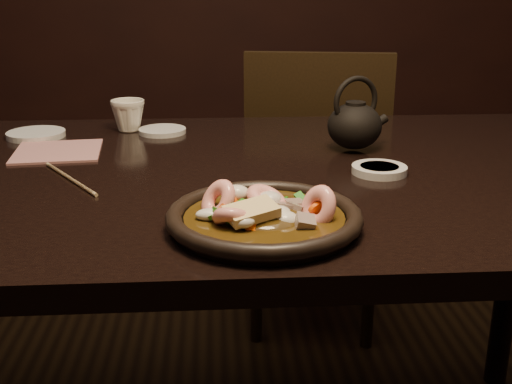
{
  "coord_description": "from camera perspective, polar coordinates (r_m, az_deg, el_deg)",
  "views": [
    {
      "loc": [
        -0.06,
        -1.13,
        1.09
      ],
      "look_at": [
        -0.0,
        -0.28,
        0.8
      ],
      "focal_mm": 45.0,
      "sensor_mm": 36.0,
      "label": 1
    }
  ],
  "objects": [
    {
      "name": "tea_cup",
      "position": [
        1.5,
        -11.29,
        6.79
      ],
      "size": [
        0.09,
        0.09,
        0.08
      ],
      "primitive_type": "imported",
      "rotation": [
        0.0,
        0.0,
        0.21
      ],
      "color": "beige",
      "rests_on": "table"
    },
    {
      "name": "chair",
      "position": [
        1.95,
        5.31,
        0.68
      ],
      "size": [
        0.48,
        0.48,
        0.9
      ],
      "rotation": [
        0.0,
        0.0,
        2.98
      ],
      "color": "black",
      "rests_on": "floor"
    },
    {
      "name": "stirfry",
      "position": [
        0.9,
        0.57,
        -1.92
      ],
      "size": [
        0.21,
        0.14,
        0.07
      ],
      "color": "#37250A",
      "rests_on": "plate"
    },
    {
      "name": "soy_dish",
      "position": [
        1.18,
        10.9,
        1.97
      ],
      "size": [
        0.1,
        0.1,
        0.01
      ],
      "primitive_type": "cylinder",
      "color": "silver",
      "rests_on": "table"
    },
    {
      "name": "table",
      "position": [
        1.21,
        -0.79,
        -1.42
      ],
      "size": [
        1.6,
        0.9,
        0.75
      ],
      "color": "black",
      "rests_on": "floor"
    },
    {
      "name": "saucer_left",
      "position": [
        1.5,
        -18.97,
        4.88
      ],
      "size": [
        0.13,
        0.13,
        0.01
      ],
      "primitive_type": "cylinder",
      "color": "silver",
      "rests_on": "table"
    },
    {
      "name": "teapot",
      "position": [
        1.31,
        8.79,
        6.05
      ],
      "size": [
        0.13,
        0.11,
        0.15
      ],
      "rotation": [
        0.0,
        0.0,
        0.38
      ],
      "color": "black",
      "rests_on": "table"
    },
    {
      "name": "plate",
      "position": [
        0.9,
        0.73,
        -2.37
      ],
      "size": [
        0.28,
        0.28,
        0.03
      ],
      "color": "black",
      "rests_on": "table"
    },
    {
      "name": "napkin",
      "position": [
        1.35,
        -17.21,
        3.47
      ],
      "size": [
        0.18,
        0.18,
        0.0
      ],
      "primitive_type": "cube",
      "rotation": [
        0.0,
        0.0,
        0.1
      ],
      "color": "#A36864",
      "rests_on": "table"
    },
    {
      "name": "saucer_right",
      "position": [
        1.47,
        -8.32,
        5.41
      ],
      "size": [
        0.11,
        0.11,
        0.01
      ],
      "primitive_type": "cylinder",
      "color": "silver",
      "rests_on": "table"
    },
    {
      "name": "chopsticks",
      "position": [
        1.16,
        -16.2,
        1.17
      ],
      "size": [
        0.13,
        0.19,
        0.01
      ],
      "rotation": [
        0.0,
        0.0,
        0.58
      ],
      "color": "tan",
      "rests_on": "table"
    }
  ]
}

